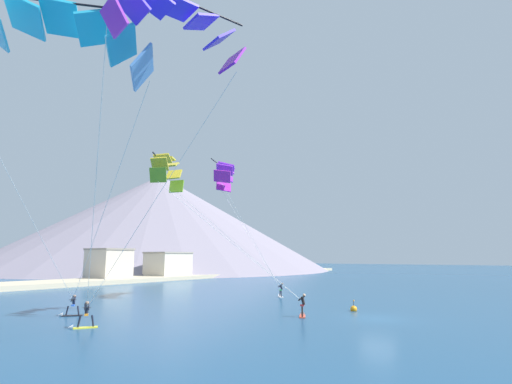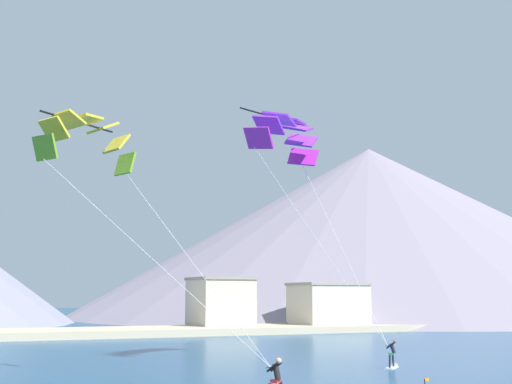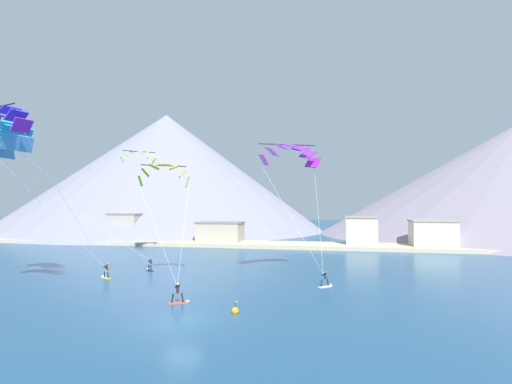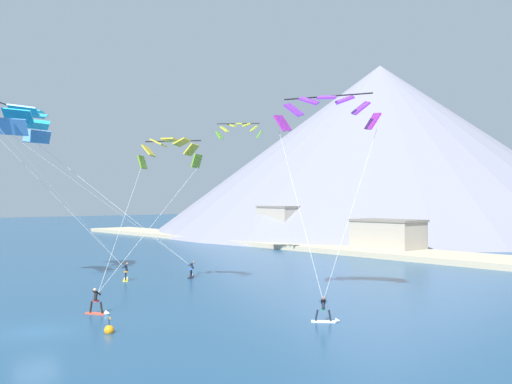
% 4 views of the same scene
% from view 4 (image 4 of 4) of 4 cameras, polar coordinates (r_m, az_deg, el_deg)
% --- Properties ---
extents(ground_plane, '(400.00, 400.00, 0.00)m').
position_cam_4_polar(ground_plane, '(34.92, -21.08, -12.93)').
color(ground_plane, navy).
extents(kitesurfer_near_lead, '(1.70, 1.24, 1.72)m').
position_cam_4_polar(kitesurfer_near_lead, '(53.76, -12.88, -8.09)').
color(kitesurfer_near_lead, yellow).
rests_on(kitesurfer_near_lead, ground).
extents(kitesurfer_near_trail, '(1.55, 1.47, 1.62)m').
position_cam_4_polar(kitesurfer_near_trail, '(35.35, 7.13, -12.11)').
color(kitesurfer_near_trail, white).
rests_on(kitesurfer_near_trail, ground).
extents(kitesurfer_mid_center, '(1.71, 1.20, 1.77)m').
position_cam_4_polar(kitesurfer_mid_center, '(38.74, -15.45, -10.93)').
color(kitesurfer_mid_center, '#E54C33').
rests_on(kitesurfer_mid_center, ground).
extents(kitesurfer_far_left, '(1.55, 1.48, 1.63)m').
position_cam_4_polar(kitesurfer_far_left, '(54.78, -6.45, -8.01)').
color(kitesurfer_far_left, black).
rests_on(kitesurfer_far_left, ground).
extents(parafoil_kite_near_trail, '(7.29, 7.82, 13.74)m').
position_cam_4_polar(parafoil_kite_near_trail, '(41.47, 7.11, 8.24)').
color(parafoil_kite_near_trail, '#AE25AC').
extents(parafoil_kite_mid_center, '(8.11, 11.07, 11.14)m').
position_cam_4_polar(parafoil_kite_mid_center, '(47.78, -8.66, 4.15)').
color(parafoil_kite_mid_center, '#699C24').
extents(parafoil_kite_far_left, '(12.75, 15.60, 14.58)m').
position_cam_4_polar(parafoil_kite_far_left, '(56.67, -21.88, 6.68)').
color(parafoil_kite_far_left, '#4E89C7').
extents(parafoil_kite_distant_high_outer, '(5.26, 4.58, 1.99)m').
position_cam_4_polar(parafoil_kite_distant_high_outer, '(70.18, -1.70, 6.35)').
color(parafoil_kite_distant_high_outer, '#6CC52D').
extents(race_marker_buoy, '(0.56, 0.56, 1.02)m').
position_cam_4_polar(race_marker_buoy, '(33.45, -14.48, -13.23)').
color(race_marker_buoy, orange).
rests_on(race_marker_buoy, ground).
extents(shoreline_strip, '(180.00, 10.00, 0.70)m').
position_cam_4_polar(shoreline_strip, '(71.01, 21.52, -6.36)').
color(shoreline_strip, '#BCAD8E').
rests_on(shoreline_strip, ground).
extents(shore_building_promenade_mid, '(6.98, 4.84, 6.26)m').
position_cam_4_polar(shore_building_promenade_mid, '(94.94, 2.46, -3.27)').
color(shore_building_promenade_mid, '#A89E8E').
rests_on(shore_building_promenade_mid, ground).
extents(shore_building_quay_east, '(9.34, 5.66, 4.63)m').
position_cam_4_polar(shore_building_quay_east, '(79.89, 13.05, -4.33)').
color(shore_building_quay_east, '#A89E8E').
rests_on(shore_building_quay_east, ground).
extents(mountain_peak_central_summit, '(102.17, 102.17, 37.94)m').
position_cam_4_polar(mountain_peak_central_summit, '(133.52, 12.32, 4.30)').
color(mountain_peak_central_summit, gray).
rests_on(mountain_peak_central_summit, ground).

